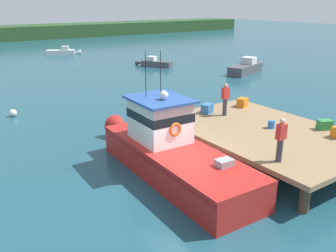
% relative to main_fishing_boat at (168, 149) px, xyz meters
% --- Properties ---
extents(ground_plane, '(200.00, 200.00, 0.00)m').
position_rel_main_fishing_boat_xyz_m(ground_plane, '(-0.22, -0.96, -1.01)').
color(ground_plane, '#1E4C5B').
extents(dock, '(6.00, 9.00, 1.20)m').
position_rel_main_fishing_boat_xyz_m(dock, '(4.58, -0.96, 0.07)').
color(dock, '#4C3D2D').
rests_on(dock, ground).
extents(main_fishing_boat, '(2.83, 9.86, 4.80)m').
position_rel_main_fishing_boat_xyz_m(main_fishing_boat, '(0.00, 0.00, 0.00)').
color(main_fishing_boat, red).
rests_on(main_fishing_boat, ground).
extents(crate_stack_near_edge, '(0.71, 0.61, 0.47)m').
position_rel_main_fishing_boat_xyz_m(crate_stack_near_edge, '(4.16, 2.48, 0.43)').
color(crate_stack_near_edge, '#3370B2').
rests_on(crate_stack_near_edge, dock).
extents(crate_stack_mid_dock, '(0.72, 0.64, 0.43)m').
position_rel_main_fishing_boat_xyz_m(crate_stack_mid_dock, '(6.85, -2.47, 0.41)').
color(crate_stack_mid_dock, '#2D8442').
rests_on(crate_stack_mid_dock, dock).
extents(crate_single_far, '(0.71, 0.62, 0.47)m').
position_rel_main_fishing_boat_xyz_m(crate_single_far, '(6.54, 2.31, 0.43)').
color(crate_single_far, orange).
rests_on(crate_single_far, dock).
extents(bait_bucket, '(0.32, 0.32, 0.34)m').
position_rel_main_fishing_boat_xyz_m(bait_bucket, '(5.02, -0.99, 0.36)').
color(bait_bucket, '#2866B2').
rests_on(bait_bucket, dock).
extents(deckhand_by_the_boat, '(0.36, 0.22, 1.63)m').
position_rel_main_fishing_boat_xyz_m(deckhand_by_the_boat, '(2.34, -3.59, 1.05)').
color(deckhand_by_the_boat, '#383842').
rests_on(deckhand_by_the_boat, dock).
extents(deckhand_further_back, '(0.36, 0.22, 1.63)m').
position_rel_main_fishing_boat_xyz_m(deckhand_further_back, '(4.63, 1.68, 1.05)').
color(deckhand_further_back, '#383842').
rests_on(deckhand_further_back, dock).
extents(moored_boat_near_channel, '(5.88, 3.03, 1.48)m').
position_rel_main_fishing_boat_xyz_m(moored_boat_near_channel, '(18.85, 13.67, -0.50)').
color(moored_boat_near_channel, '#4C4C51').
rests_on(moored_boat_near_channel, ground).
extents(moored_boat_off_the_point, '(2.87, 4.01, 1.06)m').
position_rel_main_fishing_boat_xyz_m(moored_boat_off_the_point, '(13.41, 21.92, -0.64)').
color(moored_boat_off_the_point, '#4C4C51').
rests_on(moored_boat_off_the_point, ground).
extents(moored_boat_mid_harbor, '(4.35, 2.64, 1.12)m').
position_rel_main_fishing_boat_xyz_m(moored_boat_mid_harbor, '(8.45, 36.26, -0.62)').
color(moored_boat_mid_harbor, white).
rests_on(moored_boat_mid_harbor, ground).
extents(mooring_buoy_outer, '(0.45, 0.45, 0.45)m').
position_rel_main_fishing_boat_xyz_m(mooring_buoy_outer, '(-3.43, 11.68, -0.78)').
color(mooring_buoy_outer, silver).
rests_on(mooring_buoy_outer, ground).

